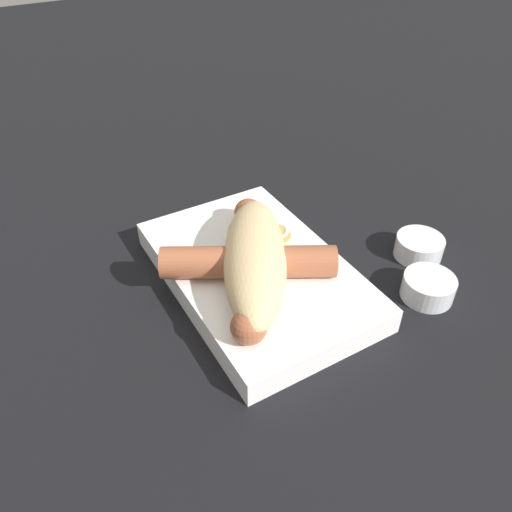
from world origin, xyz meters
TOP-DOWN VIEW (x-y plane):
  - ground_plane at (0.00, 0.00)m, footprint 3.00×3.00m
  - food_tray at (0.00, 0.00)m, footprint 0.27×0.17m
  - bread_roll at (-0.02, 0.01)m, footprint 0.20×0.15m
  - sausage at (-0.01, 0.02)m, footprint 0.19×0.17m
  - pickled_veggies at (0.04, -0.03)m, footprint 0.07×0.07m
  - condiment_cup_near at (-0.11, -0.15)m, footprint 0.06×0.06m
  - condiment_cup_far at (-0.05, -0.19)m, footprint 0.06×0.06m

SIDE VIEW (x-z plane):
  - ground_plane at x=0.00m, z-range 0.00..0.00m
  - condiment_cup_near at x=-0.11m, z-range 0.00..0.02m
  - condiment_cup_far at x=-0.05m, z-range 0.00..0.02m
  - food_tray at x=0.00m, z-range 0.00..0.03m
  - pickled_veggies at x=0.04m, z-range 0.03..0.03m
  - sausage at x=-0.01m, z-range 0.03..0.06m
  - bread_roll at x=-0.02m, z-range 0.03..0.08m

